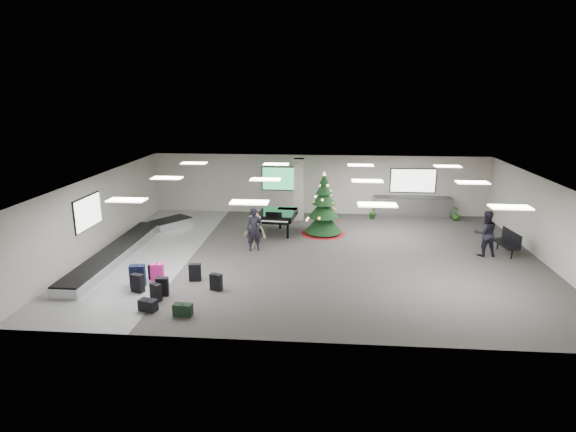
# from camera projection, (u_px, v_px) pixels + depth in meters

# --- Properties ---
(ground) EXTENTS (18.00, 18.00, 0.00)m
(ground) POSITION_uv_depth(u_px,v_px,m) (315.00, 256.00, 19.70)
(ground) COLOR #322F2D
(ground) RESTS_ON ground
(room_envelope) EXTENTS (18.02, 14.02, 3.21)m
(room_envelope) POSITION_uv_depth(u_px,v_px,m) (307.00, 196.00, 19.78)
(room_envelope) COLOR #ADA69E
(room_envelope) RESTS_ON ground
(baggage_carousel) EXTENTS (2.28, 9.71, 0.43)m
(baggage_carousel) POSITION_uv_depth(u_px,v_px,m) (128.00, 246.00, 20.19)
(baggage_carousel) COLOR silver
(baggage_carousel) RESTS_ON ground
(service_counter) EXTENTS (4.05, 0.65, 1.08)m
(service_counter) POSITION_uv_depth(u_px,v_px,m) (412.00, 207.00, 25.58)
(service_counter) COLOR silver
(service_counter) RESTS_ON ground
(suitcase_0) EXTENTS (0.43, 0.27, 0.64)m
(suitcase_0) POSITION_uv_depth(u_px,v_px,m) (162.00, 287.00, 15.83)
(suitcase_0) COLOR black
(suitcase_0) RESTS_ON ground
(suitcase_1) EXTENTS (0.42, 0.36, 0.60)m
(suitcase_1) POSITION_uv_depth(u_px,v_px,m) (156.00, 292.00, 15.44)
(suitcase_1) COLOR black
(suitcase_1) RESTS_ON ground
(pink_suitcase) EXTENTS (0.47, 0.31, 0.71)m
(pink_suitcase) POSITION_uv_depth(u_px,v_px,m) (157.00, 273.00, 16.89)
(pink_suitcase) COLOR #F01F92
(pink_suitcase) RESTS_ON ground
(suitcase_3) EXTENTS (0.45, 0.30, 0.65)m
(suitcase_3) POSITION_uv_depth(u_px,v_px,m) (195.00, 272.00, 17.05)
(suitcase_3) COLOR black
(suitcase_3) RESTS_ON ground
(navy_suitcase) EXTENTS (0.54, 0.37, 0.79)m
(navy_suitcase) POSITION_uv_depth(u_px,v_px,m) (138.00, 276.00, 16.54)
(navy_suitcase) COLOR black
(navy_suitcase) RESTS_ON ground
(suitcase_5) EXTENTS (0.47, 0.36, 0.65)m
(suitcase_5) POSITION_uv_depth(u_px,v_px,m) (137.00, 283.00, 16.09)
(suitcase_5) COLOR black
(suitcase_5) RESTS_ON ground
(green_duffel) EXTENTS (0.58, 0.32, 0.39)m
(green_duffel) POSITION_uv_depth(u_px,v_px,m) (183.00, 310.00, 14.44)
(green_duffel) COLOR black
(green_duffel) RESTS_ON ground
(suitcase_7) EXTENTS (0.45, 0.33, 0.60)m
(suitcase_7) POSITION_uv_depth(u_px,v_px,m) (216.00, 282.00, 16.25)
(suitcase_7) COLOR black
(suitcase_7) RESTS_ON ground
(suitcase_8) EXTENTS (0.42, 0.31, 0.57)m
(suitcase_8) POSITION_uv_depth(u_px,v_px,m) (154.00, 272.00, 17.16)
(suitcase_8) COLOR black
(suitcase_8) RESTS_ON ground
(black_duffel) EXTENTS (0.61, 0.45, 0.38)m
(black_duffel) POSITION_uv_depth(u_px,v_px,m) (148.00, 305.00, 14.77)
(black_duffel) COLOR black
(black_duffel) RESTS_ON ground
(christmas_tree) EXTENTS (2.09, 2.09, 2.98)m
(christmas_tree) POSITION_uv_depth(u_px,v_px,m) (324.00, 213.00, 22.44)
(christmas_tree) COLOR maroon
(christmas_tree) RESTS_ON ground
(grand_piano) EXTENTS (1.84, 2.28, 1.22)m
(grand_piano) POSITION_uv_depth(u_px,v_px,m) (277.00, 216.00, 22.51)
(grand_piano) COLOR black
(grand_piano) RESTS_ON ground
(bench) EXTENTS (0.70, 1.60, 0.98)m
(bench) POSITION_uv_depth(u_px,v_px,m) (508.00, 241.00, 19.76)
(bench) COLOR black
(bench) RESTS_ON ground
(traveler_a) EXTENTS (0.76, 0.61, 1.83)m
(traveler_a) POSITION_uv_depth(u_px,v_px,m) (254.00, 230.00, 20.12)
(traveler_a) COLOR black
(traveler_a) RESTS_ON ground
(traveler_b) EXTENTS (1.13, 0.83, 1.56)m
(traveler_b) POSITION_uv_depth(u_px,v_px,m) (255.00, 231.00, 20.42)
(traveler_b) COLOR #93805A
(traveler_b) RESTS_ON ground
(traveler_bench) EXTENTS (0.98, 0.80, 1.89)m
(traveler_bench) POSITION_uv_depth(u_px,v_px,m) (486.00, 233.00, 19.48)
(traveler_bench) COLOR black
(traveler_bench) RESTS_ON ground
(potted_plant_left) EXTENTS (0.53, 0.52, 0.76)m
(potted_plant_left) POSITION_uv_depth(u_px,v_px,m) (373.00, 212.00, 25.14)
(potted_plant_left) COLOR #173C13
(potted_plant_left) RESTS_ON ground
(potted_plant_right) EXTENTS (0.55, 0.55, 0.74)m
(potted_plant_right) POSITION_uv_depth(u_px,v_px,m) (456.00, 213.00, 24.90)
(potted_plant_right) COLOR #173C13
(potted_plant_right) RESTS_ON ground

